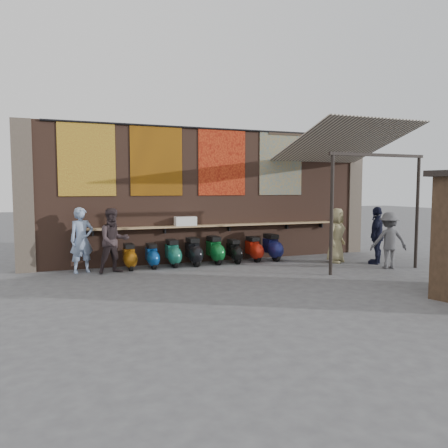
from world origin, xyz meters
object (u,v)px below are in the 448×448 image
object	(u,v)px
scooter_stool_6	(254,249)
diner_left	(82,240)
shopper_navy	(377,235)
shopper_tan	(336,235)
scooter_stool_0	(129,257)
scooter_stool_5	(234,251)
scooter_stool_4	(215,250)
scooter_stool_7	(272,247)
shelf_box	(185,221)
scooter_stool_3	(193,252)
diner_right	(114,241)
shopper_grey	(389,240)
scooter_stool_2	(173,253)
scooter_stool_1	(152,256)

from	to	relation	value
scooter_stool_6	diner_left	world-z (taller)	diner_left
diner_left	shopper_navy	size ratio (longest dim) A/B	1.03
shopper_navy	shopper_tan	bearing A→B (deg)	-69.50
scooter_stool_0	shopper_navy	bearing A→B (deg)	-13.40
scooter_stool_0	scooter_stool_5	bearing A→B (deg)	-0.46
scooter_stool_6	scooter_stool_4	bearing A→B (deg)	179.04
scooter_stool_7	scooter_stool_6	bearing A→B (deg)	176.22
scooter_stool_7	shopper_navy	size ratio (longest dim) A/B	0.50
shelf_box	shopper_navy	size ratio (longest dim) A/B	0.37
scooter_stool_3	diner_left	distance (m)	3.08
scooter_stool_0	scooter_stool_3	bearing A→B (deg)	0.35
scooter_stool_3	diner_right	world-z (taller)	diner_right
shopper_navy	shelf_box	bearing A→B (deg)	-57.88
diner_right	shopper_grey	world-z (taller)	diner_right
scooter_stool_5	scooter_stool_7	size ratio (longest dim) A/B	0.86
shopper_tan	diner_left	bearing A→B (deg)	139.35
diner_left	scooter_stool_0	bearing A→B (deg)	-17.93
shelf_box	scooter_stool_0	world-z (taller)	shelf_box
scooter_stool_4	scooter_stool_5	bearing A→B (deg)	-8.52
scooter_stool_2	diner_right	distance (m)	1.78
scooter_stool_6	scooter_stool_1	bearing A→B (deg)	-179.63
scooter_stool_3	scooter_stool_5	xyz separation A→B (m)	(1.25, -0.04, -0.05)
scooter_stool_4	scooter_stool_3	bearing A→B (deg)	-175.63
scooter_stool_7	shopper_grey	size ratio (longest dim) A/B	0.54
scooter_stool_2	scooter_stool_4	distance (m)	1.28
scooter_stool_1	diner_right	world-z (taller)	diner_right
scooter_stool_0	scooter_stool_5	size ratio (longest dim) A/B	1.01
scooter_stool_5	shopper_tan	bearing A→B (deg)	-19.35
scooter_stool_4	diner_right	distance (m)	3.01
diner_left	scooter_stool_5	bearing A→B (deg)	-17.79
scooter_stool_1	shelf_box	bearing A→B (deg)	15.76
scooter_stool_5	diner_left	bearing A→B (deg)	179.48
scooter_stool_5	shopper_navy	size ratio (longest dim) A/B	0.43
scooter_stool_2	shopper_grey	size ratio (longest dim) A/B	0.51
diner_left	diner_right	distance (m)	0.85
scooter_stool_3	diner_right	size ratio (longest dim) A/B	0.49
scooter_stool_6	scooter_stool_3	bearing A→B (deg)	-179.09
scooter_stool_3	shopper_tan	distance (m)	4.27
scooter_stool_3	scooter_stool_2	bearing A→B (deg)	176.98
shopper_navy	scooter_stool_6	bearing A→B (deg)	-65.28
scooter_stool_6	shopper_tan	size ratio (longest dim) A/B	0.48
scooter_stool_4	scooter_stool_5	size ratio (longest dim) A/B	1.16
scooter_stool_3	scooter_stool_5	distance (m)	1.26
diner_right	shopper_navy	distance (m)	7.49
shelf_box	diner_left	size ratio (longest dim) A/B	0.36
diner_right	shopper_grey	xyz separation A→B (m)	(7.18, -2.04, -0.07)
scooter_stool_2	shopper_navy	bearing A→B (deg)	-16.53
scooter_stool_1	diner_right	bearing A→B (deg)	-161.77
scooter_stool_7	diner_right	world-z (taller)	diner_right
shopper_navy	shopper_tan	distance (m)	1.16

